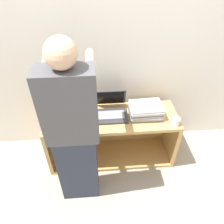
% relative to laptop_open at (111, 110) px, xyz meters
% --- Properties ---
extents(ground_plane, '(12.00, 12.00, 0.00)m').
position_rel_laptop_open_xyz_m(ground_plane, '(0.00, -0.28, -0.63)').
color(ground_plane, '#9E9384').
extents(wall_back, '(8.00, 0.05, 2.40)m').
position_rel_laptop_open_xyz_m(wall_back, '(0.00, 0.28, 0.57)').
color(wall_back, silver).
rests_on(wall_back, ground_plane).
extents(cart, '(1.33, 0.45, 0.58)m').
position_rel_laptop_open_xyz_m(cart, '(0.00, 0.01, -0.34)').
color(cart, tan).
rests_on(cart, ground_plane).
extents(laptop_open, '(0.31, 0.32, 0.23)m').
position_rel_laptop_open_xyz_m(laptop_open, '(0.00, 0.00, 0.00)').
color(laptop_open, '#333338').
rests_on(laptop_open, cart).
extents(laptop_stack_left, '(0.34, 0.25, 0.15)m').
position_rel_laptop_open_xyz_m(laptop_stack_left, '(-0.35, -0.05, 0.03)').
color(laptop_stack_left, slate).
rests_on(laptop_stack_left, cart).
extents(laptop_stack_right, '(0.33, 0.25, 0.13)m').
position_rel_laptop_open_xyz_m(laptop_stack_right, '(0.34, -0.05, 0.01)').
color(laptop_stack_right, slate).
rests_on(laptop_stack_right, cart).
extents(person, '(0.40, 0.52, 1.56)m').
position_rel_laptop_open_xyz_m(person, '(-0.33, -0.46, 0.15)').
color(person, '#2D3342').
rests_on(person, ground_plane).
extents(mug, '(0.07, 0.07, 0.08)m').
position_rel_laptop_open_xyz_m(mug, '(0.60, -0.21, -0.01)').
color(mug, white).
rests_on(mug, cart).
extents(inventory_tag, '(0.06, 0.02, 0.01)m').
position_rel_laptop_open_xyz_m(inventory_tag, '(-0.34, -0.11, 0.10)').
color(inventory_tag, red).
rests_on(inventory_tag, laptop_stack_left).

